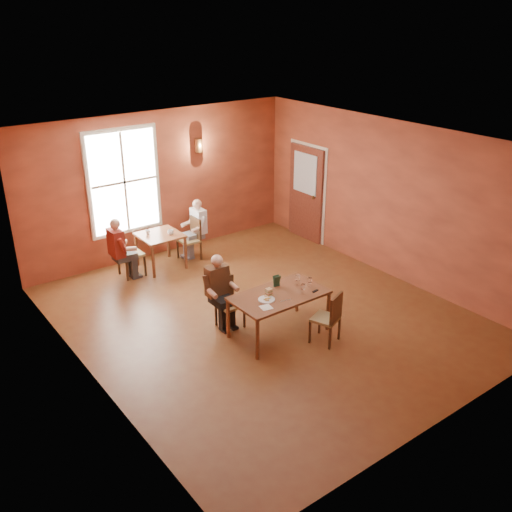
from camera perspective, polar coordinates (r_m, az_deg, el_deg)
ground at (r=9.80m, az=0.70°, el=-6.00°), size 6.00×7.00×0.01m
wall_back at (r=11.97m, az=-9.58°, el=7.09°), size 6.00×0.04×3.00m
wall_front at (r=6.99m, az=18.61°, el=-6.44°), size 6.00×0.04×3.00m
wall_left at (r=7.85m, az=-16.93°, el=-2.75°), size 0.04×7.00×3.00m
wall_right at (r=11.13m, az=13.16°, el=5.52°), size 0.04×7.00×3.00m
ceiling at (r=8.71m, az=0.80°, el=11.39°), size 6.00×7.00×0.04m
window at (r=11.54m, az=-13.06°, el=7.22°), size 1.36×0.10×1.96m
door at (r=12.74m, az=4.97°, el=6.25°), size 0.12×1.04×2.10m
wall_sconce at (r=12.13m, az=-5.76°, el=10.95°), size 0.16×0.16×0.28m
main_table at (r=9.15m, az=2.29°, el=-5.81°), size 1.51×0.85×0.71m
chair_diner_main at (r=9.32m, az=-2.63°, el=-4.79°), size 0.37×0.37×0.84m
diner_main at (r=9.21m, az=-2.55°, el=-3.91°), size 0.47×0.47×1.19m
chair_empty at (r=8.96m, az=6.95°, el=-6.11°), size 0.49×0.49×0.86m
plate_food at (r=8.80m, az=1.06°, el=-4.33°), size 0.32×0.32×0.03m
sandwich at (r=8.90m, az=1.29°, el=-3.71°), size 0.09×0.09×0.11m
goblet_a at (r=9.26m, az=4.17°, el=-2.37°), size 0.09×0.09×0.18m
goblet_b at (r=9.22m, az=5.41°, el=-2.57°), size 0.08×0.08×0.17m
goblet_c at (r=8.98m, az=4.73°, el=-3.26°), size 0.09×0.09×0.18m
menu_stand at (r=9.19m, az=2.08°, el=-2.50°), size 0.12×0.07×0.19m
knife at (r=8.80m, az=2.98°, el=-4.44°), size 0.19×0.05×0.00m
napkin at (r=8.59m, az=1.01°, el=-5.16°), size 0.20×0.20×0.01m
sunglasses at (r=9.11m, az=5.94°, el=-3.50°), size 0.12×0.06×0.01m
second_table at (r=11.60m, az=-9.48°, el=0.53°), size 0.80×0.80×0.71m
chair_diner_white at (r=11.85m, az=-6.74°, el=1.66°), size 0.39×0.39×0.88m
diner_white at (r=11.81m, az=-6.65°, el=2.38°), size 0.47×0.47×1.18m
chair_diner_maroon at (r=11.30m, az=-12.42°, el=0.31°), size 0.42×0.42×0.95m
diner_maroon at (r=11.24m, az=-12.62°, el=0.91°), size 0.49×0.49×1.22m
cup_a at (r=11.41m, az=-8.54°, el=2.36°), size 0.14×0.14×0.09m
cup_b at (r=11.49m, az=-10.77°, el=2.34°), size 0.10×0.10×0.09m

